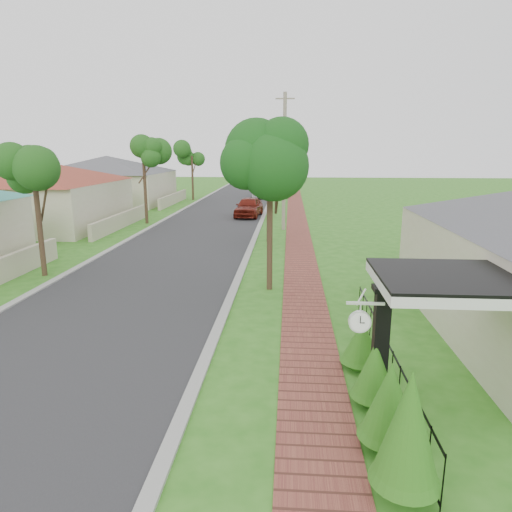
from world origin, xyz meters
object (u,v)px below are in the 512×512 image
at_px(parked_car_white, 260,191).
at_px(station_clock, 360,320).
at_px(parked_car_red, 249,207).
at_px(utility_pole, 284,162).
at_px(near_tree, 270,156).
at_px(porch_post, 380,352).

relative_size(parked_car_white, station_clock, 6.47).
distance_m(parked_car_red, utility_pole, 7.42).
height_order(parked_car_white, station_clock, station_clock).
height_order(parked_car_red, near_tree, near_tree).
height_order(porch_post, near_tree, near_tree).
bearing_deg(utility_pole, near_tree, -91.42).
xyz_separation_m(porch_post, parked_car_white, (-5.13, 41.50, -0.35)).
height_order(porch_post, parked_car_white, porch_post).
height_order(near_tree, station_clock, near_tree).
distance_m(porch_post, parked_car_white, 41.82).
bearing_deg(station_clock, parked_car_white, 96.31).
bearing_deg(near_tree, utility_pole, 88.58).
distance_m(near_tree, utility_pole, 13.25).
bearing_deg(porch_post, parked_car_red, 100.64).
bearing_deg(porch_post, near_tree, 108.37).
height_order(utility_pole, station_clock, utility_pole).
xyz_separation_m(utility_pole, station_clock, (1.76, -21.40, -2.42)).
relative_size(porch_post, utility_pole, 0.29).
bearing_deg(parked_car_red, utility_pole, -59.17).
height_order(parked_car_red, parked_car_white, parked_car_white).
bearing_deg(station_clock, near_tree, 104.33).
bearing_deg(near_tree, parked_car_white, 94.32).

